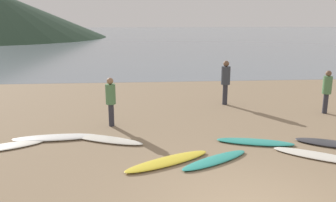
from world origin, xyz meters
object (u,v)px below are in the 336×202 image
(surfboard_2, at_px, (105,139))
(surfboard_6, at_px, (320,156))
(surfboard_5, at_px, (255,142))
(person_0, at_px, (327,88))
(surfboard_1, at_px, (56,137))
(surfboard_4, at_px, (215,160))
(surfboard_7, at_px, (332,144))
(person_3, at_px, (226,79))
(surfboard_3, at_px, (168,161))
(person_1, at_px, (111,98))
(surfboard_0, at_px, (8,146))

(surfboard_2, distance_m, surfboard_6, 5.85)
(surfboard_5, relative_size, person_0, 1.35)
(surfboard_1, xyz_separation_m, surfboard_4, (4.31, -2.00, -0.01))
(person_0, bearing_deg, surfboard_4, 94.91)
(surfboard_7, relative_size, person_3, 1.09)
(surfboard_3, relative_size, person_1, 1.48)
(surfboard_1, bearing_deg, surfboard_6, -19.32)
(surfboard_3, bearing_deg, person_3, 35.26)
(surfboard_0, height_order, person_0, person_0)
(surfboard_5, distance_m, surfboard_6, 1.74)
(surfboard_0, xyz_separation_m, surfboard_3, (4.29, -1.41, 0.01))
(surfboard_4, bearing_deg, surfboard_7, -17.54)
(surfboard_5, height_order, person_0, person_0)
(surfboard_7, xyz_separation_m, person_0, (1.51, 3.21, 0.90))
(surfboard_0, height_order, surfboard_1, surfboard_1)
(surfboard_6, bearing_deg, surfboard_2, -162.62)
(surfboard_4, relative_size, person_0, 1.30)
(surfboard_5, xyz_separation_m, surfboard_7, (2.10, -0.31, 0.00))
(surfboard_4, relative_size, surfboard_6, 0.90)
(surfboard_0, distance_m, surfboard_4, 5.65)
(surfboard_1, bearing_deg, surfboard_3, -36.03)
(surfboard_5, distance_m, person_1, 4.70)
(surfboard_1, height_order, surfboard_3, surfboard_1)
(surfboard_6, xyz_separation_m, person_0, (2.29, 4.04, 0.90))
(surfboard_7, bearing_deg, person_3, 139.67)
(person_0, relative_size, person_1, 1.00)
(surfboard_3, bearing_deg, person_0, 4.80)
(person_0, bearing_deg, surfboard_5, 94.62)
(surfboard_4, relative_size, person_3, 1.16)
(surfboard_0, bearing_deg, surfboard_6, -34.96)
(surfboard_5, distance_m, person_3, 4.64)
(surfboard_0, bearing_deg, person_3, 5.73)
(surfboard_0, height_order, surfboard_6, surfboard_6)
(surfboard_6, height_order, person_3, person_3)
(surfboard_6, bearing_deg, surfboard_0, -155.08)
(surfboard_7, relative_size, person_1, 1.22)
(person_1, bearing_deg, surfboard_5, -138.56)
(surfboard_0, xyz_separation_m, surfboard_7, (8.96, -0.57, 0.01))
(person_1, bearing_deg, surfboard_3, -176.16)
(surfboard_1, relative_size, person_0, 1.53)
(surfboard_5, bearing_deg, person_3, 102.99)
(surfboard_4, xyz_separation_m, person_3, (1.62, 5.69, 1.01))
(person_0, bearing_deg, surfboard_0, 69.93)
(surfboard_1, xyz_separation_m, person_3, (5.94, 3.68, 1.01))
(person_1, bearing_deg, person_3, -83.04)
(surfboard_3, xyz_separation_m, person_0, (6.17, 4.06, 0.89))
(surfboard_0, bearing_deg, person_1, 7.28)
(surfboard_5, xyz_separation_m, person_0, (3.60, 2.90, 0.90))
(surfboard_6, bearing_deg, surfboard_3, -145.12)
(person_1, bearing_deg, surfboard_7, -133.18)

